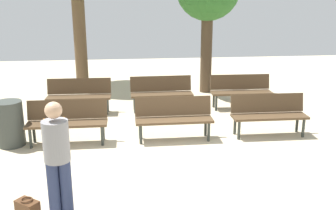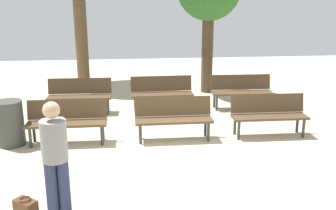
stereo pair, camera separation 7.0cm
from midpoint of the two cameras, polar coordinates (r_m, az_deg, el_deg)
name	(u,v)px [view 1 (the left image)]	position (r m, az deg, el deg)	size (l,w,h in m)	color
ground_plane	(183,171)	(6.81, 1.89, -9.70)	(24.00, 24.00, 0.00)	#BCAD8E
bench_r0_c0	(67,119)	(8.14, -14.78, -2.01)	(1.60, 0.49, 0.87)	#4C3823
bench_r0_c1	(174,116)	(8.09, 0.59, -1.58)	(1.60, 0.49, 0.87)	#4C3823
bench_r0_c2	(269,112)	(8.59, 14.30, -1.02)	(1.61, 0.50, 0.87)	#4C3823
bench_r1_c0	(79,94)	(10.11, -13.09, 1.62)	(1.61, 0.52, 0.87)	#4C3823
bench_r1_c1	(161,91)	(10.13, -1.19, 2.07)	(1.61, 0.50, 0.87)	#4C3823
bench_r1_c2	(241,89)	(10.49, 10.42, 2.29)	(1.61, 0.52, 0.87)	#4C3823
visitor_with_backpack	(57,154)	(5.34, -16.31, -6.84)	(0.40, 0.57, 1.65)	navy
handbag	(28,209)	(5.80, -20.21, -14.13)	(0.36, 0.34, 0.29)	#4C2D19
trash_bin	(10,124)	(8.38, -22.39, -2.53)	(0.54, 0.54, 0.91)	#383D38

